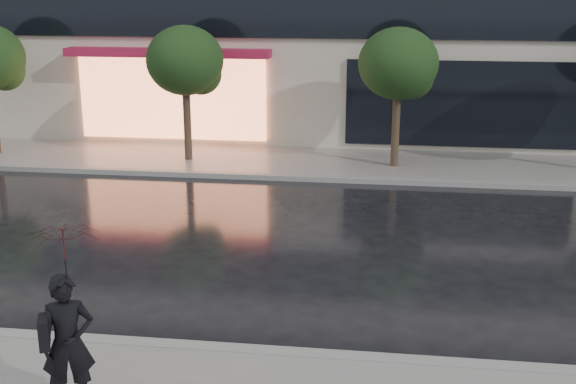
# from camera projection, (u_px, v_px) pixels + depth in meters

# --- Properties ---
(ground) EXTENTS (120.00, 120.00, 0.00)m
(ground) POSITION_uv_depth(u_px,v_px,m) (208.00, 322.00, 11.42)
(ground) COLOR black
(ground) RESTS_ON ground
(sidewalk_far) EXTENTS (60.00, 3.50, 0.12)m
(sidewalk_far) POSITION_uv_depth(u_px,v_px,m) (291.00, 162.00, 21.15)
(sidewalk_far) COLOR slate
(sidewalk_far) RESTS_ON ground
(curb_near) EXTENTS (60.00, 0.25, 0.14)m
(curb_near) POSITION_uv_depth(u_px,v_px,m) (191.00, 349.00, 10.45)
(curb_near) COLOR gray
(curb_near) RESTS_ON ground
(curb_far) EXTENTS (60.00, 0.25, 0.14)m
(curb_far) POSITION_uv_depth(u_px,v_px,m) (282.00, 177.00, 19.48)
(curb_far) COLOR gray
(curb_far) RESTS_ON ground
(tree_mid_west) EXTENTS (2.20, 2.20, 3.99)m
(tree_mid_west) POSITION_uv_depth(u_px,v_px,m) (187.00, 63.00, 20.50)
(tree_mid_west) COLOR #33261C
(tree_mid_west) RESTS_ON ground
(tree_mid_east) EXTENTS (2.20, 2.20, 3.99)m
(tree_mid_east) POSITION_uv_depth(u_px,v_px,m) (400.00, 66.00, 19.74)
(tree_mid_east) COLOR #33261C
(tree_mid_east) RESTS_ON ground
(pedestrian_with_umbrella) EXTENTS (1.15, 1.16, 2.37)m
(pedestrian_with_umbrella) POSITION_uv_depth(u_px,v_px,m) (66.00, 296.00, 8.53)
(pedestrian_with_umbrella) COLOR black
(pedestrian_with_umbrella) RESTS_ON sidewalk_near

